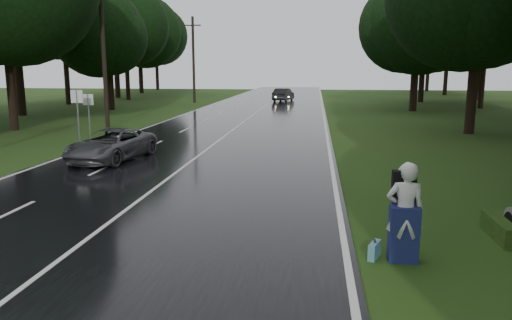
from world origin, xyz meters
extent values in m
plane|color=#244013|center=(0.00, 0.00, 0.00)|extent=(160.00, 160.00, 0.00)
cube|color=black|center=(0.00, 20.00, 0.02)|extent=(12.00, 140.00, 0.04)
cube|color=silver|center=(0.00, 20.00, 0.04)|extent=(0.12, 140.00, 0.01)
imported|color=#454649|center=(-3.40, 9.75, 0.69)|extent=(2.82, 4.95, 1.30)
imported|color=black|center=(1.36, 47.65, 0.78)|extent=(2.39, 4.72, 1.48)
imported|color=silver|center=(6.92, 0.12, 1.03)|extent=(0.75, 0.50, 2.06)
cube|color=navy|center=(6.92, 0.12, 0.58)|extent=(0.58, 0.39, 1.15)
cube|color=black|center=(6.92, 0.42, 1.48)|extent=(0.47, 0.25, 0.66)
cube|color=teal|center=(6.37, 0.19, 0.17)|extent=(0.32, 0.51, 0.35)
camera|label=1|loc=(5.09, -9.51, 3.87)|focal=34.02mm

